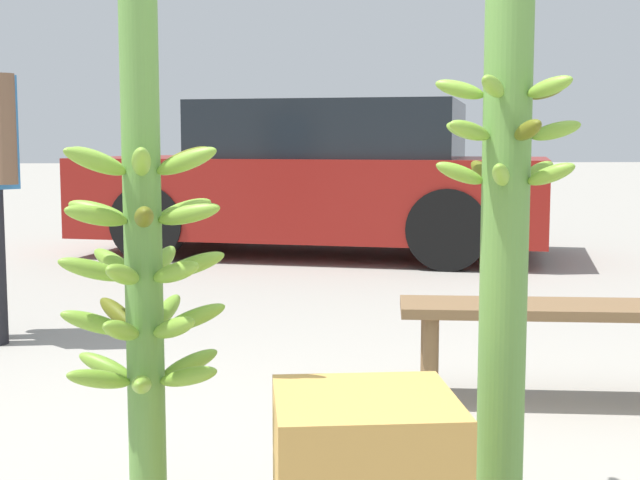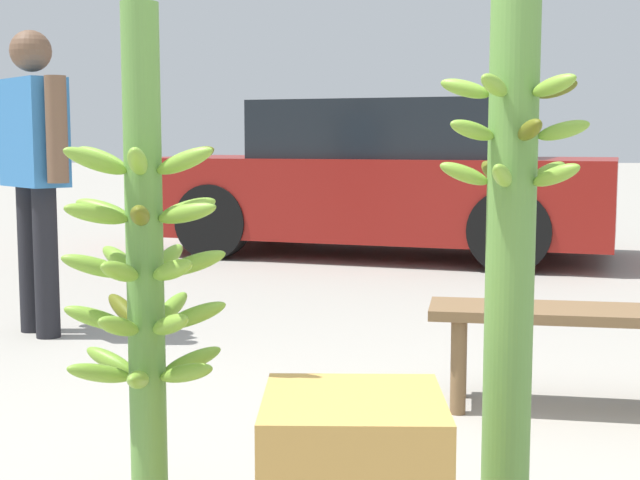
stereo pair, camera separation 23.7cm
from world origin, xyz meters
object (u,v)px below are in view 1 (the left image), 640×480
at_px(parked_car, 319,180).
at_px(banana_stalk_center, 505,218).
at_px(banana_stalk_left, 144,271).
at_px(market_bench, 565,321).

bearing_deg(parked_car, banana_stalk_center, -161.97).
bearing_deg(parked_car, banana_stalk_left, -171.46).
bearing_deg(banana_stalk_center, market_bench, 60.93).
height_order(banana_stalk_left, banana_stalk_center, banana_stalk_center).
bearing_deg(market_bench, parked_car, 105.78).
bearing_deg(banana_stalk_center, parked_car, 90.45).
height_order(banana_stalk_left, market_bench, banana_stalk_left).
height_order(banana_stalk_center, parked_car, banana_stalk_center).
relative_size(banana_stalk_left, market_bench, 1.05).
xyz_separation_m(banana_stalk_left, banana_stalk_center, (0.98, 0.08, 0.12)).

